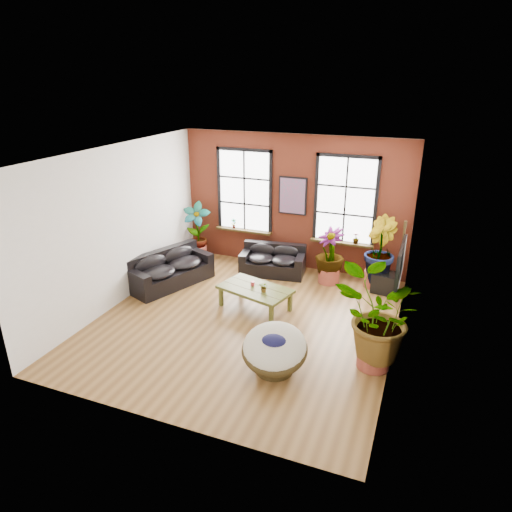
# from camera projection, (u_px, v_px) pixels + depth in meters

# --- Properties ---
(room) EXTENTS (6.04, 6.54, 3.54)m
(room) POSITION_uv_depth(u_px,v_px,m) (248.00, 241.00, 9.13)
(room) COLOR brown
(room) RESTS_ON ground
(sofa_back) EXTENTS (1.73, 1.01, 0.75)m
(sofa_back) POSITION_uv_depth(u_px,v_px,m) (273.00, 261.00, 11.85)
(sofa_back) COLOR black
(sofa_back) RESTS_ON ground
(sofa_left) EXTENTS (1.59, 2.28, 0.83)m
(sofa_left) POSITION_uv_depth(u_px,v_px,m) (169.00, 270.00, 11.22)
(sofa_left) COLOR black
(sofa_left) RESTS_ON ground
(coffee_table) EXTENTS (1.74, 1.27, 0.60)m
(coffee_table) POSITION_uv_depth(u_px,v_px,m) (255.00, 290.00, 10.00)
(coffee_table) COLOR #444A1A
(coffee_table) RESTS_ON ground
(papasan_chair) EXTENTS (1.31, 1.32, 0.86)m
(papasan_chair) POSITION_uv_depth(u_px,v_px,m) (275.00, 349.00, 7.86)
(papasan_chair) COLOR #392D14
(papasan_chair) RESTS_ON ground
(poster) EXTENTS (0.74, 0.06, 0.98)m
(poster) POSITION_uv_depth(u_px,v_px,m) (293.00, 196.00, 11.68)
(poster) COLOR black
(poster) RESTS_ON room
(tv_wall_unit) EXTENTS (0.13, 1.86, 1.20)m
(tv_wall_unit) POSITION_uv_depth(u_px,v_px,m) (400.00, 263.00, 8.60)
(tv_wall_unit) COLOR black
(tv_wall_unit) RESTS_ON room
(media_box) EXTENTS (0.64, 0.56, 0.48)m
(media_box) POSITION_uv_depth(u_px,v_px,m) (385.00, 283.00, 10.83)
(media_box) COLOR black
(media_box) RESTS_ON ground
(pot_back_left) EXTENTS (0.61, 0.61, 0.38)m
(pot_back_left) POSITION_uv_depth(u_px,v_px,m) (198.00, 252.00, 12.82)
(pot_back_left) COLOR #984031
(pot_back_left) RESTS_ON ground
(pot_back_right) EXTENTS (0.62, 0.62, 0.41)m
(pot_back_right) POSITION_uv_depth(u_px,v_px,m) (375.00, 279.00, 11.14)
(pot_back_right) COLOR #984031
(pot_back_right) RESTS_ON ground
(pot_right_wall) EXTENTS (0.72, 0.72, 0.42)m
(pot_right_wall) POSITION_uv_depth(u_px,v_px,m) (373.00, 356.00, 8.07)
(pot_right_wall) COLOR #984031
(pot_right_wall) RESTS_ON ground
(pot_mid) EXTENTS (0.66, 0.66, 0.38)m
(pot_mid) POSITION_uv_depth(u_px,v_px,m) (329.00, 275.00, 11.36)
(pot_mid) COLOR #984031
(pot_mid) RESTS_ON ground
(floor_plant_back_left) EXTENTS (0.87, 0.68, 1.46)m
(floor_plant_back_left) POSITION_uv_depth(u_px,v_px,m) (197.00, 229.00, 12.59)
(floor_plant_back_left) COLOR #294612
(floor_plant_back_left) RESTS_ON ground
(floor_plant_back_right) EXTENTS (1.00, 1.09, 1.61)m
(floor_plant_back_right) POSITION_uv_depth(u_px,v_px,m) (379.00, 250.00, 10.87)
(floor_plant_back_right) COLOR #294612
(floor_plant_back_right) RESTS_ON ground
(floor_plant_right_wall) EXTENTS (1.68, 1.53, 1.62)m
(floor_plant_right_wall) POSITION_uv_depth(u_px,v_px,m) (376.00, 318.00, 7.80)
(floor_plant_right_wall) COLOR #294612
(floor_plant_right_wall) RESTS_ON ground
(floor_plant_mid) EXTENTS (0.99, 0.99, 1.26)m
(floor_plant_mid) POSITION_uv_depth(u_px,v_px,m) (330.00, 253.00, 11.18)
(floor_plant_mid) COLOR #294612
(floor_plant_mid) RESTS_ON ground
(table_plant) EXTENTS (0.24, 0.22, 0.23)m
(table_plant) POSITION_uv_depth(u_px,v_px,m) (264.00, 287.00, 9.76)
(table_plant) COLOR #294612
(table_plant) RESTS_ON coffee_table
(sill_plant_left) EXTENTS (0.17, 0.17, 0.27)m
(sill_plant_left) POSITION_uv_depth(u_px,v_px,m) (234.00, 223.00, 12.53)
(sill_plant_left) COLOR #294612
(sill_plant_left) RESTS_ON room
(sill_plant_right) EXTENTS (0.19, 0.19, 0.27)m
(sill_plant_right) POSITION_uv_depth(u_px,v_px,m) (356.00, 238.00, 11.40)
(sill_plant_right) COLOR #294612
(sill_plant_right) RESTS_ON room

